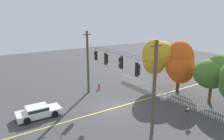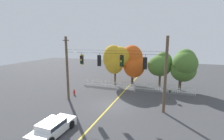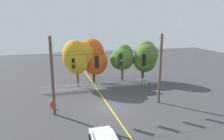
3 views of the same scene
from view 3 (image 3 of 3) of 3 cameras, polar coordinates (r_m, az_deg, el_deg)
The scene contains 14 objects.
ground at distance 23.55m, azimuth -0.51°, elevation -9.93°, with size 80.00×80.00×0.00m, color #424244.
lane_centerline_stripe at distance 23.55m, azimuth -0.51°, elevation -9.92°, with size 0.16×36.00×0.01m, color gold.
signal_support_span at distance 22.28m, azimuth -0.53°, elevation -0.56°, with size 11.73×1.10×7.76m.
traffic_signal_northbound_secondary at distance 21.38m, azimuth -10.10°, elevation 1.74°, with size 0.43×0.38×1.44m.
traffic_signal_northbound_primary at distance 21.70m, azimuth -4.08°, elevation 2.10°, with size 0.43×0.38×1.46m.
traffic_signal_southbound_primary at distance 22.36m, azimuth 2.30°, elevation 2.60°, with size 0.43×0.38×1.42m.
traffic_signal_eastbound_side at distance 23.27m, azimuth 8.24°, elevation 2.61°, with size 0.43×0.38×1.53m.
white_picket_fence at distance 29.60m, azimuth -1.73°, elevation -3.82°, with size 16.73×0.06×1.12m.
autumn_maple_near_fence at distance 29.78m, azimuth -9.11°, elevation 3.58°, with size 4.29×3.73×6.57m.
autumn_maple_mid at distance 31.72m, azimuth -4.87°, elevation 3.11°, with size 4.10×3.65×6.53m.
autumn_oak_far_east at distance 32.87m, azimuth 2.86°, elevation 3.25°, with size 3.70×3.29×5.52m.
autumn_maple_far_west at distance 33.13m, azimuth 8.88°, elevation 3.46°, with size 3.63×3.53×6.10m.
fire_hydrant at distance 24.25m, azimuth -15.54°, elevation -8.78°, with size 0.38×0.22×0.76m.
roadside_mailbox at distance 28.68m, azimuth 9.51°, elevation -3.44°, with size 0.25×0.44×1.36m.
Camera 3 is at (-5.77, -20.84, 9.34)m, focal length 34.89 mm.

